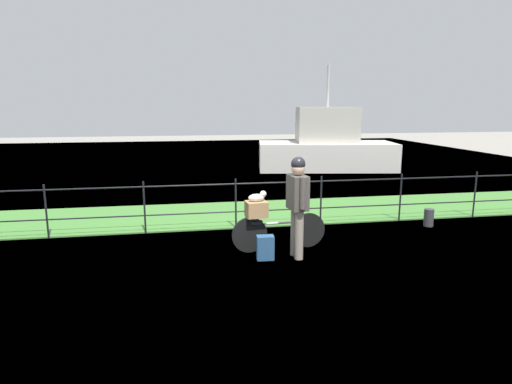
# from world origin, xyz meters

# --- Properties ---
(ground_plane) EXTENTS (60.00, 60.00, 0.00)m
(ground_plane) POSITION_xyz_m (0.00, 0.00, 0.00)
(ground_plane) COLOR gray
(grass_strip) EXTENTS (27.00, 2.40, 0.03)m
(grass_strip) POSITION_xyz_m (0.00, 3.09, 0.01)
(grass_strip) COLOR #478438
(grass_strip) RESTS_ON ground
(harbor_water) EXTENTS (30.00, 30.00, 0.00)m
(harbor_water) POSITION_xyz_m (0.00, 9.62, 0.00)
(harbor_water) COLOR #426684
(harbor_water) RESTS_ON ground
(iron_fence) EXTENTS (18.04, 0.04, 1.04)m
(iron_fence) POSITION_xyz_m (0.00, 1.88, 0.61)
(iron_fence) COLOR black
(iron_fence) RESTS_ON ground
(bicycle_main) EXTENTS (1.69, 0.24, 0.62)m
(bicycle_main) POSITION_xyz_m (0.56, 0.47, 0.33)
(bicycle_main) COLOR black
(bicycle_main) RESTS_ON ground
(wooden_crate) EXTENTS (0.38, 0.32, 0.27)m
(wooden_crate) POSITION_xyz_m (0.16, 0.43, 0.75)
(wooden_crate) COLOR #A87F51
(wooden_crate) RESTS_ON bicycle_main
(terrier_dog) EXTENTS (0.32, 0.17, 0.18)m
(terrier_dog) POSITION_xyz_m (0.19, 0.43, 0.97)
(terrier_dog) COLOR silver
(terrier_dog) RESTS_ON wooden_crate
(cyclist_person) EXTENTS (0.30, 0.54, 1.68)m
(cyclist_person) POSITION_xyz_m (0.77, 0.04, 1.00)
(cyclist_person) COLOR gray
(cyclist_person) RESTS_ON ground
(backpack_on_paving) EXTENTS (0.29, 0.20, 0.40)m
(backpack_on_paving) POSITION_xyz_m (0.24, 0.02, 0.20)
(backpack_on_paving) COLOR #28517A
(backpack_on_paving) RESTS_ON ground
(mooring_bollard) EXTENTS (0.20, 0.20, 0.37)m
(mooring_bollard) POSITION_xyz_m (3.99, 1.38, 0.18)
(mooring_bollard) COLOR #38383D
(mooring_bollard) RESTS_ON ground
(moored_boat_near) EXTENTS (5.51, 3.03, 4.01)m
(moored_boat_near) POSITION_xyz_m (4.60, 9.63, 0.87)
(moored_boat_near) COLOR silver
(moored_boat_near) RESTS_ON ground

